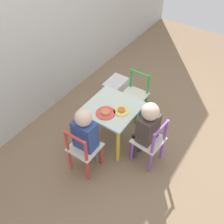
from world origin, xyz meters
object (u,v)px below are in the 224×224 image
child_front (146,127)px  plate_left (106,113)px  kids_table (112,113)px  chair_red (83,150)px  storage_bin (116,87)px  plate_front (121,111)px  child_left (86,134)px  chair_green (135,96)px  chair_purple (150,143)px

child_front → plate_left: 0.41m
kids_table → chair_red: 0.47m
plate_left → storage_bin: plate_left is taller
plate_front → plate_left: size_ratio=0.82×
chair_red → child_front: bearing=-133.0°
child_left → plate_left: (0.29, -0.00, 0.03)m
kids_table → plate_left: plate_left is taller
chair_green → child_left: size_ratio=0.74×
child_front → storage_bin: (0.70, 0.79, -0.34)m
child_left → chair_purple: bearing=-142.0°
plate_front → plate_left: 0.15m
plate_front → storage_bin: plate_front is taller
chair_green → storage_bin: (0.20, 0.39, -0.18)m
child_front → chair_green: bearing=-136.1°
chair_red → child_left: bearing=-90.0°
kids_table → chair_green: (0.46, 0.00, -0.10)m
kids_table → child_front: bearing=-95.2°
chair_green → child_front: (-0.50, -0.40, 0.17)m
chair_purple → plate_front: chair_purple is taller
chair_green → storage_bin: bearing=152.5°
plate_left → storage_bin: (0.77, 0.39, -0.37)m
chair_purple → storage_bin: 1.12m
child_front → child_left: (-0.36, 0.40, 0.00)m
kids_table → chair_purple: 0.47m
plate_left → storage_bin: size_ratio=0.62×
child_front → plate_front: child_front is taller
child_left → storage_bin: 1.18m
child_front → child_left: size_ratio=0.99×
chair_purple → chair_red: same height
plate_front → storage_bin: (0.66, 0.50, -0.37)m
chair_purple → storage_bin: chair_purple is taller
child_left → plate_front: bearing=-105.1°
kids_table → plate_left: size_ratio=2.64×
storage_bin → chair_purple: bearing=-129.7°
plate_front → chair_green: bearing=13.2°
chair_green → child_front: 0.66m
kids_table → child_left: (-0.40, 0.00, 0.06)m
chair_red → storage_bin: (1.13, 0.39, -0.18)m
plate_left → child_front: bearing=-79.9°
plate_left → storage_bin: bearing=26.9°
child_left → child_front: bearing=-137.5°
kids_table → chair_green: bearing=0.1°
chair_red → storage_bin: size_ratio=1.77×
child_front → plate_front: size_ratio=4.70×
kids_table → plate_left: (-0.11, 0.00, 0.09)m
chair_green → plate_left: bearing=-90.0°
chair_green → storage_bin: chair_green is taller
child_front → plate_front: bearing=-91.9°
kids_table → chair_green: size_ratio=0.92×
kids_table → child_front: child_front is taller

